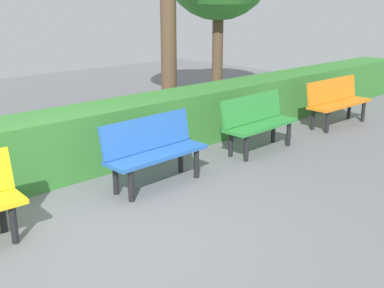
# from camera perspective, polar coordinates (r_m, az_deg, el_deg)

# --- Properties ---
(ground_plane) EXTENTS (20.80, 20.80, 0.00)m
(ground_plane) POSITION_cam_1_polar(r_m,az_deg,el_deg) (4.92, -10.47, -10.39)
(ground_plane) COLOR slate
(bench_orange) EXTENTS (1.55, 0.50, 0.86)m
(bench_orange) POSITION_cam_1_polar(r_m,az_deg,el_deg) (9.13, 17.29, 5.20)
(bench_orange) COLOR orange
(bench_orange) RESTS_ON ground_plane
(bench_green) EXTENTS (1.38, 0.49, 0.86)m
(bench_green) POSITION_cam_1_polar(r_m,az_deg,el_deg) (7.28, 8.04, 2.88)
(bench_green) COLOR #2D8C38
(bench_green) RESTS_ON ground_plane
(bench_blue) EXTENTS (1.40, 0.50, 0.86)m
(bench_blue) POSITION_cam_1_polar(r_m,az_deg,el_deg) (5.85, -4.74, -0.53)
(bench_blue) COLOR blue
(bench_blue) RESTS_ON ground_plane
(hedge_row) EXTENTS (16.80, 0.80, 0.85)m
(hedge_row) POSITION_cam_1_polar(r_m,az_deg,el_deg) (6.65, -11.54, 0.86)
(hedge_row) COLOR #387F33
(hedge_row) RESTS_ON ground_plane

